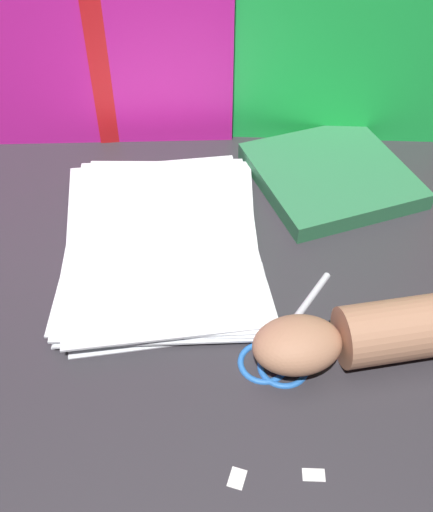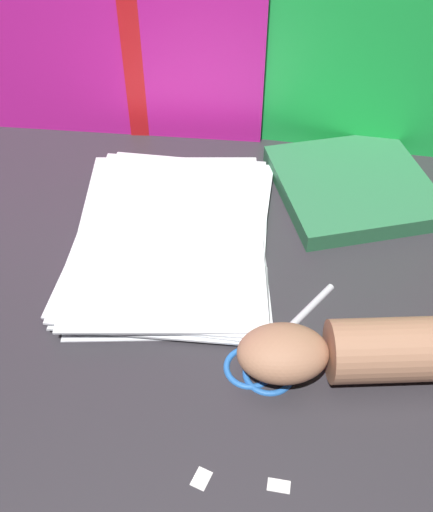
{
  "view_description": "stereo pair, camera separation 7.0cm",
  "coord_description": "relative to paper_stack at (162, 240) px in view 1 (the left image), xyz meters",
  "views": [
    {
      "loc": [
        -0.02,
        -0.49,
        0.55
      ],
      "look_at": [
        0.02,
        0.01,
        0.06
      ],
      "focal_mm": 42.0,
      "sensor_mm": 36.0,
      "label": 1
    },
    {
      "loc": [
        0.05,
        -0.5,
        0.55
      ],
      "look_at": [
        0.02,
        0.01,
        0.06
      ],
      "focal_mm": 42.0,
      "sensor_mm": 36.0,
      "label": 2
    }
  ],
  "objects": [
    {
      "name": "scissors",
      "position": [
        0.13,
        -0.18,
        -0.0
      ],
      "size": [
        0.15,
        0.2,
        0.01
      ],
      "color": "silver",
      "rests_on": "ground_plane"
    },
    {
      "name": "paper_stack",
      "position": [
        0.0,
        0.0,
        0.0
      ],
      "size": [
        0.28,
        0.37,
        0.02
      ],
      "color": "white",
      "rests_on": "ground_plane"
    },
    {
      "name": "hand_forearm",
      "position": [
        0.24,
        -0.2,
        0.03
      ],
      "size": [
        0.29,
        0.1,
        0.07
      ],
      "color": "#A87556",
      "rests_on": "ground_plane"
    },
    {
      "name": "paper_scrap_mid",
      "position": [
        0.06,
        -0.33,
        -0.01
      ],
      "size": [
        0.02,
        0.02,
        0.0
      ],
      "color": "white",
      "rests_on": "ground_plane"
    },
    {
      "name": "ground_plane",
      "position": [
        0.04,
        -0.1,
        -0.01
      ],
      "size": [
        6.0,
        6.0,
        0.0
      ],
      "primitive_type": "plane",
      "color": "#2D2B30"
    },
    {
      "name": "book_closed",
      "position": [
        0.26,
        0.12,
        0.0
      ],
      "size": [
        0.26,
        0.26,
        0.03
      ],
      "color": "#2D7247",
      "rests_on": "ground_plane"
    },
    {
      "name": "backdrop_panel_right",
      "position": [
        0.32,
        0.27,
        0.2
      ],
      "size": [
        0.83,
        0.04,
        0.41
      ],
      "color": "red",
      "rests_on": "ground_plane"
    },
    {
      "name": "paper_scrap_near",
      "position": [
        0.14,
        -0.34,
        -0.01
      ],
      "size": [
        0.02,
        0.02,
        0.0
      ],
      "color": "white",
      "rests_on": "ground_plane"
    }
  ]
}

